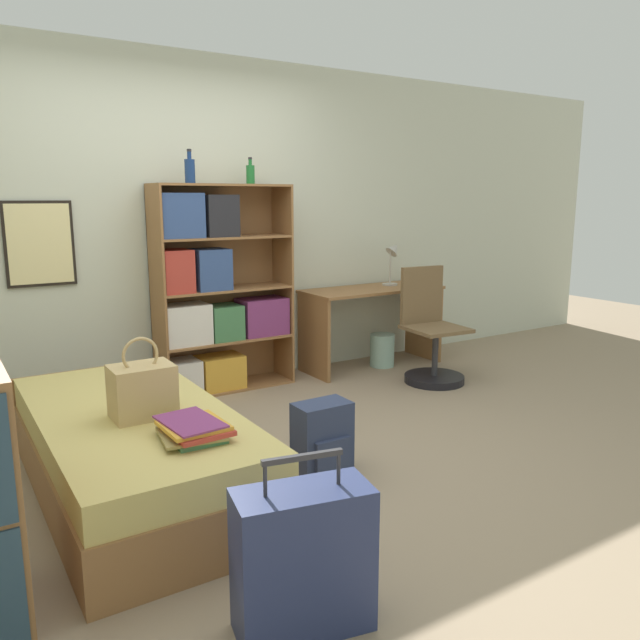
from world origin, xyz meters
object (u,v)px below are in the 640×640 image
at_px(desk_lamp, 393,255).
at_px(backpack, 323,440).
at_px(suitcase, 303,560).
at_px(bottle_green, 190,170).
at_px(book_stack_on_bed, 194,430).
at_px(handbag, 142,390).
at_px(desk_chair, 431,346).
at_px(bottle_brown, 250,174).
at_px(waste_bin, 382,350).
at_px(desk, 372,311).
at_px(bed, 133,450).
at_px(bookcase, 212,296).

height_order(desk_lamp, backpack, desk_lamp).
height_order(suitcase, bottle_green, bottle_green).
distance_m(book_stack_on_bed, bottle_green, 2.38).
xyz_separation_m(handbag, desk_chair, (2.65, 0.80, -0.28)).
height_order(bottle_brown, backpack, bottle_brown).
height_order(bottle_green, waste_bin, bottle_green).
bearing_deg(bottle_green, book_stack_on_bed, -111.72).
relative_size(handbag, desk, 0.32).
height_order(handbag, book_stack_on_bed, handbag).
xyz_separation_m(bed, desk, (2.54, 1.29, 0.29)).
relative_size(book_stack_on_bed, backpack, 0.85).
bearing_deg(suitcase, bookcase, 73.16).
distance_m(bed, desk, 2.86).
distance_m(bottle_brown, waste_bin, 1.98).
bearing_deg(bottle_brown, desk_lamp, -0.69).
relative_size(handbag, bookcase, 0.25).
distance_m(suitcase, desk_lamp, 3.87).
bearing_deg(bottle_brown, suitcase, -113.28).
bearing_deg(handbag, book_stack_on_bed, -75.65).
distance_m(bottle_green, desk, 2.04).
bearing_deg(handbag, bed, 99.77).
bearing_deg(bottle_green, bookcase, 14.20).
xyz_separation_m(bottle_green, waste_bin, (1.74, -0.10, -1.56)).
relative_size(bottle_green, desk_chair, 0.26).
height_order(backpack, waste_bin, backpack).
bearing_deg(bottle_green, bed, -123.42).
bearing_deg(book_stack_on_bed, desk, 37.55).
distance_m(handbag, backpack, 1.01).
xyz_separation_m(book_stack_on_bed, bottle_green, (0.76, 1.90, 1.23)).
height_order(bottle_green, bottle_brown, bottle_green).
height_order(bookcase, desk, bookcase).
xyz_separation_m(bottle_green, backpack, (0.05, -1.73, -1.51)).
bearing_deg(backpack, desk_lamp, 42.67).
bearing_deg(suitcase, book_stack_on_bed, 94.34).
bearing_deg(waste_bin, desk, 148.25).
relative_size(desk_chair, backpack, 2.28).
bearing_deg(handbag, bottle_brown, 47.99).
bearing_deg(handbag, desk_chair, 16.85).
distance_m(bookcase, desk_chair, 1.85).
distance_m(book_stack_on_bed, desk_lamp, 3.33).
height_order(desk, desk_lamp, desk_lamp).
distance_m(book_stack_on_bed, bottle_brown, 2.60).
bearing_deg(suitcase, bottle_brown, 66.72).
xyz_separation_m(desk_chair, waste_bin, (-0.06, 0.58, -0.15)).
relative_size(desk, waste_bin, 4.30).
height_order(book_stack_on_bed, bookcase, bookcase).
xyz_separation_m(backpack, waste_bin, (1.69, 1.63, -0.06)).
bearing_deg(desk_chair, book_stack_on_bed, -154.53).
relative_size(bottle_brown, desk_lamp, 0.49).
bearing_deg(suitcase, backpack, 54.19).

